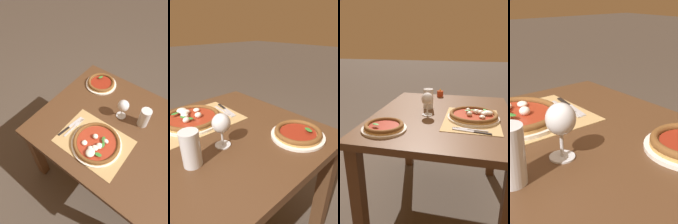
% 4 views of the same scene
% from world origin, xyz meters
% --- Properties ---
extents(dining_table, '(1.11, 0.92, 0.74)m').
position_xyz_m(dining_table, '(0.00, 0.00, 0.63)').
color(dining_table, '#4C301C').
rests_on(dining_table, ground).
extents(paper_placemat, '(0.46, 0.34, 0.00)m').
position_xyz_m(paper_placemat, '(-0.07, -0.20, 0.74)').
color(paper_placemat, tan).
rests_on(paper_placemat, dining_table).
extents(pizza_near, '(0.33, 0.33, 0.05)m').
position_xyz_m(pizza_near, '(-0.05, -0.21, 0.76)').
color(pizza_near, silver).
rests_on(pizza_near, paper_placemat).
extents(pizza_far, '(0.26, 0.26, 0.04)m').
position_xyz_m(pizza_far, '(-0.34, 0.28, 0.76)').
color(pizza_far, silver).
rests_on(pizza_far, dining_table).
extents(wine_glass, '(0.08, 0.08, 0.16)m').
position_xyz_m(wine_glass, '(-0.04, 0.10, 0.85)').
color(wine_glass, silver).
rests_on(wine_glass, dining_table).
extents(pint_glass, '(0.07, 0.07, 0.15)m').
position_xyz_m(pint_glass, '(0.11, 0.13, 0.81)').
color(pint_glass, silver).
rests_on(pint_glass, dining_table).
extents(fork, '(0.03, 0.20, 0.00)m').
position_xyz_m(fork, '(-0.25, -0.19, 0.75)').
color(fork, '#B7B7BC').
rests_on(fork, paper_placemat).
extents(knife, '(0.05, 0.22, 0.01)m').
position_xyz_m(knife, '(-0.27, -0.20, 0.75)').
color(knife, black).
rests_on(knife, paper_placemat).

